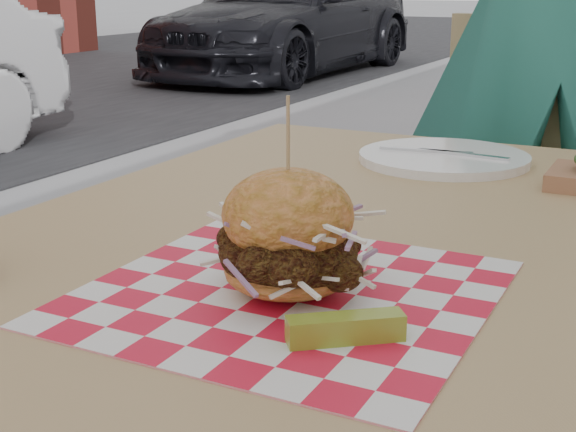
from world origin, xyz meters
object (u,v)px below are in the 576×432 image
object	(u,v)px
patio_table	(343,292)
sandwich	(288,240)
patio_chair	(522,190)
diner	(559,11)
car_dark	(289,18)

from	to	relation	value
patio_table	sandwich	bearing A→B (deg)	-81.83
patio_table	patio_chair	bearing A→B (deg)	89.39
diner	patio_chair	xyz separation A→B (m)	(-0.03, -0.08, -0.41)
car_dark	patio_table	size ratio (longest dim) A/B	3.49
diner	sandwich	bearing A→B (deg)	78.05
diner	car_dark	distance (m)	7.40
patio_table	patio_chair	distance (m)	1.07
car_dark	patio_table	world-z (taller)	car_dark
car_dark	patio_chair	distance (m)	7.44
diner	patio_table	world-z (taller)	diner
car_dark	patio_chair	size ratio (longest dim) A/B	4.41
car_dark	sandwich	size ratio (longest dim) A/B	23.05
car_dark	patio_chair	world-z (taller)	car_dark
patio_table	sandwich	distance (m)	0.25
diner	sandwich	world-z (taller)	diner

